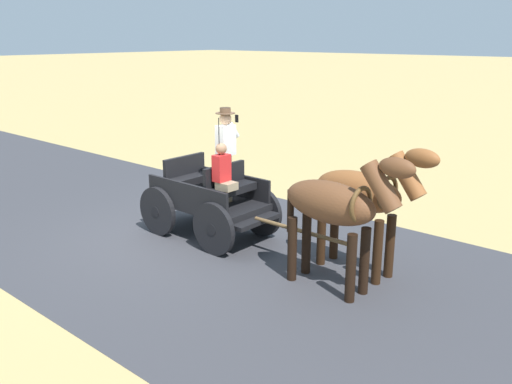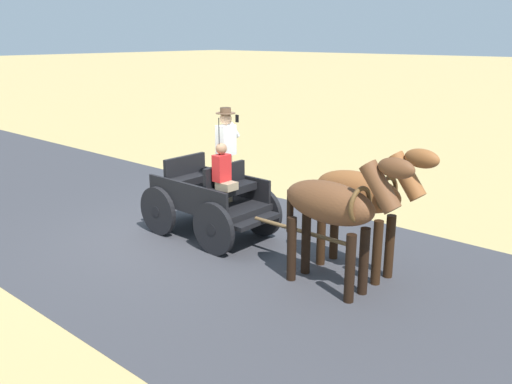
# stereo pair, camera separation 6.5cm
# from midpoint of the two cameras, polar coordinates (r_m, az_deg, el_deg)

# --- Properties ---
(ground_plane) EXTENTS (200.00, 200.00, 0.00)m
(ground_plane) POSITION_cam_midpoint_polar(r_m,az_deg,el_deg) (10.74, -8.55, -4.56)
(ground_plane) COLOR tan
(road_surface) EXTENTS (6.61, 160.00, 0.01)m
(road_surface) POSITION_cam_midpoint_polar(r_m,az_deg,el_deg) (10.74, -8.55, -4.54)
(road_surface) COLOR #38383D
(road_surface) RESTS_ON ground
(horse_drawn_carriage) EXTENTS (1.42, 4.50, 2.50)m
(horse_drawn_carriage) POSITION_cam_midpoint_polar(r_m,az_deg,el_deg) (10.40, -4.83, -0.38)
(horse_drawn_carriage) COLOR black
(horse_drawn_carriage) RESTS_ON ground
(horse_near_side) EXTENTS (0.65, 2.13, 2.21)m
(horse_near_side) POSITION_cam_midpoint_polar(r_m,az_deg,el_deg) (8.75, 10.99, -0.33)
(horse_near_side) COLOR brown
(horse_near_side) RESTS_ON ground
(horse_off_side) EXTENTS (0.61, 2.13, 2.21)m
(horse_off_side) POSITION_cam_midpoint_polar(r_m,az_deg,el_deg) (8.10, 8.13, -1.54)
(horse_off_side) COLOR brown
(horse_off_side) RESTS_ON ground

